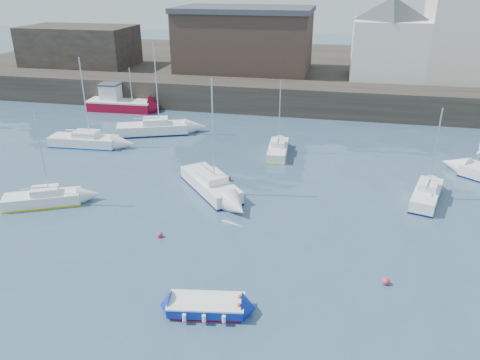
% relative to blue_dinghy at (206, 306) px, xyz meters
% --- Properties ---
extents(water, '(220.00, 220.00, 0.00)m').
position_rel_blue_dinghy_xyz_m(water, '(-0.89, -0.51, -0.36)').
color(water, '#2D4760').
rests_on(water, ground).
extents(quay_wall, '(90.00, 5.00, 3.00)m').
position_rel_blue_dinghy_xyz_m(quay_wall, '(-0.89, 34.49, 1.14)').
color(quay_wall, '#28231E').
rests_on(quay_wall, ground).
extents(land_strip, '(90.00, 32.00, 2.80)m').
position_rel_blue_dinghy_xyz_m(land_strip, '(-0.89, 52.49, 1.04)').
color(land_strip, '#28231E').
rests_on(land_strip, ground).
extents(bldg_east_a, '(13.36, 13.36, 11.80)m').
position_rel_blue_dinghy_xyz_m(bldg_east_a, '(19.11, 41.49, 8.44)').
color(bldg_east_a, beige).
rests_on(bldg_east_a, land_strip).
extents(bldg_east_d, '(11.14, 11.14, 8.95)m').
position_rel_blue_dinghy_xyz_m(bldg_east_d, '(10.11, 40.99, 7.00)').
color(bldg_east_d, white).
rests_on(bldg_east_d, land_strip).
extents(warehouse, '(16.40, 10.40, 7.60)m').
position_rel_blue_dinghy_xyz_m(warehouse, '(-6.89, 42.49, 6.25)').
color(warehouse, '#3D2D26').
rests_on(warehouse, land_strip).
extents(bldg_west, '(14.00, 8.00, 5.00)m').
position_rel_blue_dinghy_xyz_m(bldg_west, '(-28.89, 41.49, 4.94)').
color(bldg_west, '#353028').
rests_on(bldg_west, land_strip).
extents(blue_dinghy, '(3.62, 2.06, 0.65)m').
position_rel_blue_dinghy_xyz_m(blue_dinghy, '(0.00, 0.00, 0.00)').
color(blue_dinghy, maroon).
rests_on(blue_dinghy, ground).
extents(fishing_boat, '(7.31, 2.96, 4.78)m').
position_rel_blue_dinghy_xyz_m(fishing_boat, '(-18.88, 30.98, 0.56)').
color(fishing_boat, maroon).
rests_on(fishing_boat, ground).
extents(sailboat_a, '(5.06, 3.48, 6.32)m').
position_rel_blue_dinghy_xyz_m(sailboat_a, '(-13.51, 8.13, 0.08)').
color(sailboat_a, white).
rests_on(sailboat_a, ground).
extents(sailboat_b, '(5.58, 6.08, 8.07)m').
position_rel_blue_dinghy_xyz_m(sailboat_b, '(-3.22, 12.53, 0.16)').
color(sailboat_b, white).
rests_on(sailboat_b, ground).
extents(sailboat_c, '(2.80, 5.04, 6.32)m').
position_rel_blue_dinghy_xyz_m(sailboat_c, '(11.39, 14.00, 0.12)').
color(sailboat_c, white).
rests_on(sailboat_c, ground).
extents(sailboat_e, '(6.12, 2.26, 7.75)m').
position_rel_blue_dinghy_xyz_m(sailboat_e, '(-16.65, 19.23, 0.14)').
color(sailboat_e, white).
rests_on(sailboat_e, ground).
extents(sailboat_f, '(1.77, 4.82, 6.17)m').
position_rel_blue_dinghy_xyz_m(sailboat_f, '(0.42, 20.76, 0.07)').
color(sailboat_f, white).
rests_on(sailboat_f, ground).
extents(sailboat_h, '(6.95, 4.39, 8.54)m').
position_rel_blue_dinghy_xyz_m(sailboat_h, '(-11.99, 23.76, 0.19)').
color(sailboat_h, white).
rests_on(sailboat_h, ground).
extents(buoy_near, '(0.34, 0.34, 0.34)m').
position_rel_blue_dinghy_xyz_m(buoy_near, '(-4.45, 5.80, -0.36)').
color(buoy_near, '#E72B50').
rests_on(buoy_near, ground).
extents(buoy_mid, '(0.37, 0.37, 0.37)m').
position_rel_blue_dinghy_xyz_m(buoy_mid, '(8.09, 3.86, -0.36)').
color(buoy_mid, '#E72B50').
rests_on(buoy_mid, ground).
extents(buoy_far, '(0.45, 0.45, 0.45)m').
position_rel_blue_dinghy_xyz_m(buoy_far, '(-2.43, 14.50, -0.36)').
color(buoy_far, '#E72B50').
rests_on(buoy_far, ground).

